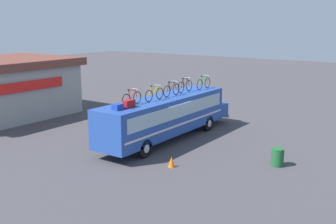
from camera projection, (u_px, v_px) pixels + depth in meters
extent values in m
plane|color=#423F44|center=(165.00, 140.00, 25.56)|extent=(120.00, 120.00, 0.00)
cube|color=#23479E|center=(165.00, 115.00, 25.21)|extent=(10.72, 2.34, 2.21)
cube|color=#23479E|center=(211.00, 109.00, 30.12)|extent=(1.24, 2.15, 0.92)
cube|color=#99B7C6|center=(181.00, 111.00, 24.45)|extent=(9.86, 0.04, 0.81)
cube|color=#99B7C6|center=(150.00, 106.00, 25.78)|extent=(9.86, 0.04, 0.81)
cube|color=silver|center=(181.00, 124.00, 24.63)|extent=(10.29, 0.03, 0.12)
cube|color=silver|center=(150.00, 119.00, 25.97)|extent=(10.29, 0.03, 0.12)
cube|color=silver|center=(216.00, 114.00, 30.77)|extent=(0.16, 2.22, 0.24)
cylinder|color=black|center=(208.00, 123.00, 27.78)|extent=(1.04, 0.28, 1.04)
cylinder|color=silver|center=(208.00, 123.00, 27.78)|extent=(0.47, 0.30, 0.47)
cylinder|color=black|center=(183.00, 119.00, 28.94)|extent=(1.04, 0.28, 1.04)
cylinder|color=silver|center=(183.00, 119.00, 28.94)|extent=(0.47, 0.30, 0.47)
cylinder|color=black|center=(145.00, 148.00, 22.22)|extent=(1.04, 0.28, 1.04)
cylinder|color=silver|center=(145.00, 148.00, 22.22)|extent=(0.47, 0.30, 0.47)
cylinder|color=black|center=(117.00, 142.00, 23.38)|extent=(1.04, 0.28, 1.04)
cylinder|color=silver|center=(117.00, 142.00, 23.38)|extent=(0.47, 0.30, 0.47)
cube|color=#193899|center=(118.00, 107.00, 21.33)|extent=(0.52, 0.41, 0.32)
cube|color=maroon|center=(129.00, 104.00, 21.90)|extent=(0.72, 0.34, 0.41)
torus|color=black|center=(126.00, 100.00, 22.25)|extent=(0.69, 0.04, 0.69)
torus|color=black|center=(137.00, 97.00, 23.01)|extent=(0.69, 0.04, 0.69)
cylinder|color=red|center=(129.00, 95.00, 22.42)|extent=(0.19, 0.04, 0.49)
cylinder|color=red|center=(133.00, 94.00, 22.65)|extent=(0.45, 0.04, 0.47)
cylinder|color=red|center=(132.00, 90.00, 22.54)|extent=(0.58, 0.04, 0.07)
cylinder|color=red|center=(128.00, 99.00, 22.39)|extent=(0.36, 0.03, 0.05)
cylinder|color=red|center=(127.00, 95.00, 22.28)|extent=(0.24, 0.03, 0.51)
cylinder|color=red|center=(136.00, 94.00, 22.89)|extent=(0.20, 0.03, 0.48)
cylinder|color=silver|center=(135.00, 89.00, 22.76)|extent=(0.03, 0.44, 0.03)
ellipsoid|color=black|center=(128.00, 90.00, 22.30)|extent=(0.20, 0.08, 0.06)
torus|color=black|center=(149.00, 96.00, 23.45)|extent=(0.70, 0.04, 0.70)
torus|color=black|center=(160.00, 93.00, 24.30)|extent=(0.70, 0.04, 0.70)
cylinder|color=#B2B20C|center=(152.00, 91.00, 23.65)|extent=(0.20, 0.04, 0.50)
cylinder|color=#B2B20C|center=(155.00, 90.00, 23.90)|extent=(0.49, 0.04, 0.48)
cylinder|color=#B2B20C|center=(155.00, 86.00, 23.78)|extent=(0.64, 0.04, 0.07)
cylinder|color=#B2B20C|center=(151.00, 95.00, 23.61)|extent=(0.40, 0.03, 0.05)
cylinder|color=#B2B20C|center=(150.00, 91.00, 23.49)|extent=(0.26, 0.03, 0.52)
cylinder|color=#B2B20C|center=(159.00, 90.00, 24.17)|extent=(0.22, 0.03, 0.49)
cylinder|color=silver|center=(158.00, 85.00, 24.03)|extent=(0.03, 0.44, 0.03)
ellipsoid|color=black|center=(151.00, 86.00, 23.52)|extent=(0.20, 0.08, 0.06)
torus|color=black|center=(167.00, 91.00, 24.93)|extent=(0.72, 0.04, 0.72)
torus|color=black|center=(176.00, 89.00, 25.75)|extent=(0.72, 0.04, 0.72)
cylinder|color=black|center=(170.00, 86.00, 25.12)|extent=(0.20, 0.04, 0.52)
cylinder|color=black|center=(173.00, 86.00, 25.37)|extent=(0.48, 0.04, 0.50)
cylinder|color=black|center=(172.00, 82.00, 25.25)|extent=(0.62, 0.04, 0.07)
cylinder|color=black|center=(169.00, 91.00, 25.08)|extent=(0.39, 0.03, 0.05)
cylinder|color=black|center=(168.00, 87.00, 24.96)|extent=(0.25, 0.03, 0.54)
cylinder|color=black|center=(175.00, 86.00, 25.62)|extent=(0.22, 0.03, 0.50)
cylinder|color=silver|center=(175.00, 81.00, 25.49)|extent=(0.03, 0.44, 0.03)
ellipsoid|color=black|center=(169.00, 82.00, 24.99)|extent=(0.20, 0.08, 0.06)
torus|color=black|center=(181.00, 88.00, 26.40)|extent=(0.74, 0.04, 0.74)
torus|color=black|center=(189.00, 86.00, 27.19)|extent=(0.74, 0.04, 0.74)
cylinder|color=black|center=(183.00, 83.00, 26.57)|extent=(0.19, 0.04, 0.53)
cylinder|color=black|center=(186.00, 82.00, 26.81)|extent=(0.46, 0.04, 0.51)
cylinder|color=black|center=(185.00, 79.00, 26.70)|extent=(0.60, 0.04, 0.07)
cylinder|color=black|center=(183.00, 87.00, 26.54)|extent=(0.38, 0.03, 0.05)
cylinder|color=black|center=(182.00, 83.00, 26.43)|extent=(0.25, 0.03, 0.55)
cylinder|color=black|center=(188.00, 82.00, 27.06)|extent=(0.21, 0.03, 0.51)
cylinder|color=silver|center=(188.00, 78.00, 26.93)|extent=(0.03, 0.44, 0.03)
ellipsoid|color=black|center=(183.00, 78.00, 26.45)|extent=(0.20, 0.08, 0.06)
torus|color=black|center=(200.00, 85.00, 27.65)|extent=(0.73, 0.04, 0.73)
torus|color=black|center=(207.00, 83.00, 28.51)|extent=(0.73, 0.04, 0.73)
cylinder|color=green|center=(202.00, 80.00, 27.85)|extent=(0.20, 0.04, 0.52)
cylinder|color=green|center=(204.00, 80.00, 28.11)|extent=(0.50, 0.04, 0.50)
cylinder|color=green|center=(204.00, 76.00, 27.99)|extent=(0.64, 0.04, 0.07)
cylinder|color=green|center=(201.00, 84.00, 27.81)|extent=(0.41, 0.03, 0.05)
cylinder|color=green|center=(201.00, 81.00, 27.69)|extent=(0.26, 0.03, 0.54)
cylinder|color=green|center=(207.00, 79.00, 28.38)|extent=(0.22, 0.03, 0.51)
cylinder|color=silver|center=(206.00, 75.00, 28.24)|extent=(0.03, 0.44, 0.03)
ellipsoid|color=black|center=(202.00, 76.00, 27.72)|extent=(0.20, 0.08, 0.06)
cube|color=red|center=(27.00, 86.00, 29.05)|extent=(6.39, 0.16, 0.70)
cylinder|color=#1E592D|center=(278.00, 157.00, 20.90)|extent=(0.64, 0.64, 0.94)
cone|color=orange|center=(171.00, 162.00, 20.78)|extent=(0.35, 0.35, 0.56)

